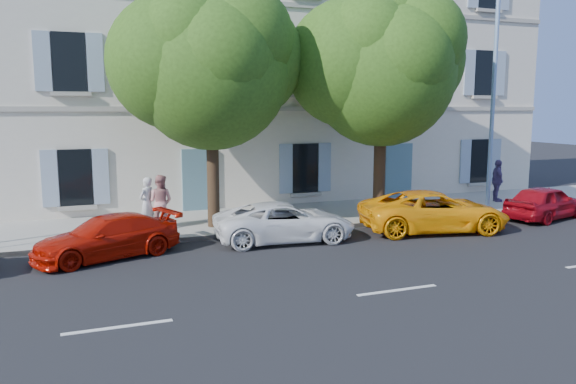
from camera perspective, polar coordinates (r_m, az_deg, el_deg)
name	(u,v)px	position (r m, az deg, el deg)	size (l,w,h in m)	color
ground	(323,249)	(16.35, 3.61, -5.78)	(90.00, 90.00, 0.00)	black
sidewalk	(273,218)	(20.36, -1.58, -2.68)	(36.00, 4.50, 0.15)	#A09E96
kerb	(294,230)	(18.37, 0.66, -3.90)	(36.00, 0.16, 0.16)	#9E998E
building	(229,63)	(25.55, -6.01, 12.91)	(28.00, 7.00, 12.00)	beige
car_red_coupe	(107,237)	(16.01, -17.93, -4.38)	(1.61, 3.96, 1.15)	#B01205
car_white_coupe	(285,222)	(17.12, -0.32, -3.05)	(1.99, 4.31, 1.20)	white
car_yellow_supercar	(434,211)	(19.07, 14.62, -1.90)	(2.23, 4.84, 1.35)	#FFA00A
car_red_hatchback	(546,202)	(22.51, 24.69, -0.96)	(1.48, 3.67, 1.25)	maroon
tree_left	(211,72)	(18.44, -7.84, 12.03)	(5.05, 5.05, 7.82)	#3A2819
tree_right	(382,73)	(20.22, 9.50, 11.86)	(5.16, 5.16, 7.95)	#3A2819
street_lamp	(497,90)	(22.57, 20.42, 9.65)	(0.39, 1.71, 8.00)	#7293BF
pedestrian_a	(147,203)	(18.71, -14.15, -1.09)	(0.61, 0.40, 1.68)	beige
pedestrian_b	(160,202)	(18.69, -12.85, -0.95)	(0.85, 0.66, 1.75)	tan
pedestrian_c	(497,181)	(25.00, 20.51, 1.09)	(1.03, 0.43, 1.75)	#58457F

